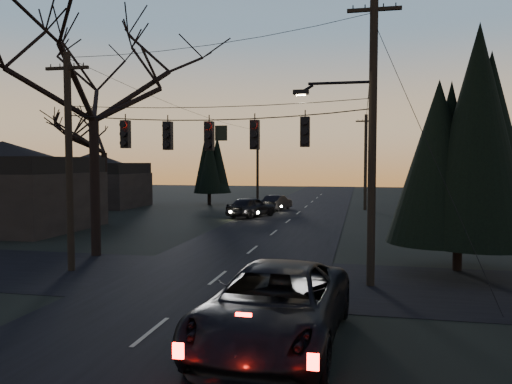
% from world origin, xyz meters
% --- Properties ---
extents(main_road, '(8.00, 120.00, 0.02)m').
position_xyz_m(main_road, '(0.00, 20.00, 0.01)').
color(main_road, black).
rests_on(main_road, ground).
extents(cross_road, '(60.00, 7.00, 0.02)m').
position_xyz_m(cross_road, '(0.00, 10.00, 0.01)').
color(cross_road, black).
rests_on(cross_road, ground).
extents(utility_pole_right, '(5.00, 0.30, 10.00)m').
position_xyz_m(utility_pole_right, '(5.50, 10.00, 0.00)').
color(utility_pole_right, black).
rests_on(utility_pole_right, ground).
extents(utility_pole_left, '(1.80, 0.30, 8.50)m').
position_xyz_m(utility_pole_left, '(-6.00, 10.00, 0.00)').
color(utility_pole_left, black).
rests_on(utility_pole_left, ground).
extents(utility_pole_far_r, '(1.80, 0.30, 8.50)m').
position_xyz_m(utility_pole_far_r, '(5.50, 38.00, 0.00)').
color(utility_pole_far_r, black).
rests_on(utility_pole_far_r, ground).
extents(utility_pole_far_l, '(0.30, 0.30, 8.00)m').
position_xyz_m(utility_pole_far_l, '(-6.00, 46.00, 0.00)').
color(utility_pole_far_l, black).
rests_on(utility_pole_far_l, ground).
extents(span_signal_assembly, '(11.50, 0.44, 1.53)m').
position_xyz_m(span_signal_assembly, '(-0.24, 10.00, 5.29)').
color(span_signal_assembly, black).
rests_on(span_signal_assembly, ground).
extents(bare_tree_left, '(10.04, 10.04, 12.29)m').
position_xyz_m(bare_tree_left, '(-6.72, 13.14, 8.59)').
color(bare_tree_left, black).
rests_on(bare_tree_left, ground).
extents(evergreen_right, '(4.71, 4.71, 8.13)m').
position_xyz_m(evergreen_right, '(8.89, 13.19, 4.66)').
color(evergreen_right, black).
rests_on(evergreen_right, ground).
extents(bare_tree_dist, '(7.09, 7.09, 10.00)m').
position_xyz_m(bare_tree_dist, '(-14.34, 27.85, 6.98)').
color(bare_tree_dist, black).
rests_on(bare_tree_dist, ground).
extents(evergreen_dist, '(3.21, 3.21, 6.21)m').
position_xyz_m(evergreen_dist, '(-9.74, 40.25, 3.69)').
color(evergreen_dist, black).
rests_on(evergreen_dist, ground).
extents(house_left_near, '(10.00, 8.00, 5.60)m').
position_xyz_m(house_left_near, '(-17.00, 20.00, 2.80)').
color(house_left_near, black).
rests_on(house_left_near, ground).
extents(house_left_far, '(9.00, 7.00, 5.20)m').
position_xyz_m(house_left_far, '(-20.00, 36.00, 2.60)').
color(house_left_far, black).
rests_on(house_left_far, ground).
extents(suv_near, '(3.40, 6.70, 1.82)m').
position_xyz_m(suv_near, '(3.20, 3.82, 0.91)').
color(suv_near, black).
rests_on(suv_near, ground).
extents(sedan_oncoming_a, '(3.57, 4.99, 1.58)m').
position_xyz_m(sedan_oncoming_a, '(-3.20, 30.14, 0.79)').
color(sedan_oncoming_a, black).
rests_on(sedan_oncoming_a, ground).
extents(sedan_oncoming_b, '(2.26, 4.24, 1.33)m').
position_xyz_m(sedan_oncoming_b, '(-2.18, 36.12, 0.66)').
color(sedan_oncoming_b, black).
rests_on(sedan_oncoming_b, ground).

